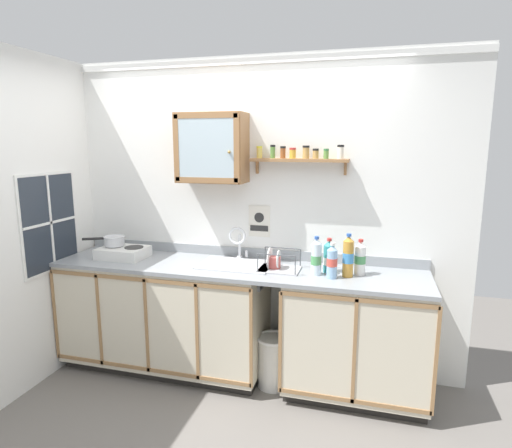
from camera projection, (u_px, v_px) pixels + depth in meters
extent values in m
plane|color=slate|center=(219.00, 404.00, 3.13)|extent=(5.96, 5.96, 0.00)
cube|color=white|center=(247.00, 216.00, 3.58)|extent=(3.56, 0.05, 2.56)
cube|color=white|center=(245.00, 61.00, 3.33)|extent=(3.56, 0.02, 0.05)
cube|color=white|center=(6.00, 229.00, 3.05)|extent=(0.05, 3.50, 2.56)
cube|color=black|center=(169.00, 360.00, 3.69)|extent=(1.64, 0.54, 0.08)
cube|color=beige|center=(165.00, 312.00, 3.58)|extent=(1.68, 0.60, 0.82)
cube|color=#997047|center=(144.00, 280.00, 3.22)|extent=(1.68, 0.01, 0.03)
cube|color=#997047|center=(149.00, 370.00, 3.36)|extent=(1.68, 0.01, 0.03)
cube|color=#997047|center=(55.00, 315.00, 3.51)|extent=(0.02, 0.01, 0.76)
cube|color=#997047|center=(99.00, 320.00, 3.40)|extent=(0.02, 0.01, 0.76)
cube|color=#997047|center=(146.00, 326.00, 3.29)|extent=(0.02, 0.01, 0.76)
cube|color=#997047|center=(197.00, 333.00, 3.18)|extent=(0.02, 0.01, 0.76)
cube|color=#997047|center=(251.00, 339.00, 3.07)|extent=(0.02, 0.01, 0.76)
cube|color=black|center=(354.00, 387.00, 3.28)|extent=(1.00, 0.54, 0.08)
cube|color=beige|center=(356.00, 333.00, 3.17)|extent=(1.02, 0.60, 0.82)
cube|color=#997047|center=(357.00, 300.00, 2.81)|extent=(1.02, 0.01, 0.03)
cube|color=#997047|center=(352.00, 401.00, 2.95)|extent=(1.02, 0.01, 0.03)
cube|color=#997047|center=(280.00, 343.00, 3.02)|extent=(0.02, 0.01, 0.76)
cube|color=#997047|center=(354.00, 352.00, 2.88)|extent=(0.02, 0.01, 0.76)
cube|color=#997047|center=(436.00, 363.00, 2.75)|extent=(0.02, 0.01, 0.76)
cube|color=gray|center=(235.00, 268.00, 3.34)|extent=(2.92, 0.63, 0.03)
cube|color=gray|center=(246.00, 252.00, 3.61)|extent=(2.92, 0.02, 0.08)
cube|color=silver|center=(235.00, 265.00, 3.36)|extent=(0.57, 0.38, 0.01)
cube|color=slate|center=(235.00, 282.00, 3.38)|extent=(0.48, 0.30, 0.01)
cube|color=slate|center=(241.00, 269.00, 3.52)|extent=(0.48, 0.01, 0.14)
cube|color=slate|center=(229.00, 280.00, 3.22)|extent=(0.48, 0.01, 0.14)
cylinder|color=#4C4C51|center=(235.00, 282.00, 3.38)|extent=(0.04, 0.04, 0.01)
cylinder|color=silver|center=(240.00, 257.00, 3.56)|extent=(0.05, 0.05, 0.02)
cylinder|color=silver|center=(240.00, 245.00, 3.54)|extent=(0.02, 0.02, 0.18)
torus|color=silver|center=(237.00, 236.00, 3.47)|extent=(0.15, 0.02, 0.15)
cylinder|color=silver|center=(247.00, 254.00, 3.54)|extent=(0.02, 0.02, 0.05)
cube|color=silver|center=(123.00, 253.00, 3.58)|extent=(0.38, 0.29, 0.09)
cylinder|color=#2D2D2D|center=(115.00, 246.00, 3.61)|extent=(0.15, 0.15, 0.01)
cylinder|color=#2D2D2D|center=(134.00, 247.00, 3.56)|extent=(0.15, 0.15, 0.01)
cylinder|color=black|center=(104.00, 256.00, 3.48)|extent=(0.03, 0.02, 0.03)
cylinder|color=black|center=(124.00, 257.00, 3.43)|extent=(0.03, 0.02, 0.03)
cylinder|color=silver|center=(114.00, 241.00, 3.60)|extent=(0.17, 0.17, 0.08)
torus|color=silver|center=(114.00, 237.00, 3.60)|extent=(0.17, 0.17, 0.01)
cylinder|color=black|center=(93.00, 239.00, 3.57)|extent=(0.16, 0.10, 0.02)
cylinder|color=teal|center=(329.00, 259.00, 3.17)|extent=(0.08, 0.08, 0.20)
cone|color=teal|center=(329.00, 243.00, 3.15)|extent=(0.08, 0.08, 0.04)
cylinder|color=red|center=(329.00, 239.00, 3.14)|extent=(0.04, 0.04, 0.02)
cylinder|color=white|center=(329.00, 261.00, 3.17)|extent=(0.08, 0.08, 0.06)
cylinder|color=white|center=(360.00, 261.00, 3.10)|extent=(0.08, 0.08, 0.21)
cone|color=white|center=(361.00, 244.00, 3.08)|extent=(0.08, 0.08, 0.04)
cylinder|color=red|center=(361.00, 241.00, 3.08)|extent=(0.04, 0.04, 0.02)
cylinder|color=#4C9959|center=(360.00, 259.00, 3.10)|extent=(0.08, 0.08, 0.06)
cylinder|color=gold|center=(348.00, 259.00, 3.06)|extent=(0.08, 0.08, 0.26)
cone|color=gold|center=(349.00, 239.00, 3.03)|extent=(0.07, 0.07, 0.03)
cylinder|color=#2D59B2|center=(349.00, 235.00, 3.02)|extent=(0.03, 0.03, 0.02)
cylinder|color=#3F8CCC|center=(348.00, 258.00, 3.05)|extent=(0.08, 0.08, 0.07)
cylinder|color=silver|center=(316.00, 259.00, 3.10)|extent=(0.07, 0.07, 0.23)
cone|color=silver|center=(317.00, 241.00, 3.07)|extent=(0.07, 0.07, 0.03)
cylinder|color=#2D59B2|center=(317.00, 238.00, 3.07)|extent=(0.03, 0.03, 0.02)
cylinder|color=#4C9959|center=(316.00, 260.00, 3.10)|extent=(0.08, 0.08, 0.07)
cylinder|color=#8CB7E0|center=(332.00, 264.00, 3.03)|extent=(0.07, 0.07, 0.20)
cone|color=#8CB7E0|center=(332.00, 248.00, 3.00)|extent=(0.07, 0.07, 0.03)
cylinder|color=white|center=(333.00, 244.00, 3.00)|extent=(0.03, 0.03, 0.02)
cylinder|color=#D84C3F|center=(332.00, 262.00, 3.02)|extent=(0.08, 0.08, 0.06)
cube|color=#B2B2B7|center=(279.00, 269.00, 3.23)|extent=(0.30, 0.24, 0.01)
cylinder|color=#4C4F54|center=(258.00, 263.00, 3.15)|extent=(0.01, 0.01, 0.13)
cylinder|color=#4C4F54|center=(295.00, 265.00, 3.08)|extent=(0.01, 0.01, 0.13)
cylinder|color=#4C4F54|center=(265.00, 255.00, 3.36)|extent=(0.01, 0.01, 0.13)
cylinder|color=#4C4F54|center=(300.00, 258.00, 3.29)|extent=(0.01, 0.01, 0.13)
cylinder|color=#4C4F54|center=(276.00, 255.00, 3.10)|extent=(0.28, 0.01, 0.01)
cylinder|color=#4C4F54|center=(283.00, 248.00, 3.31)|extent=(0.28, 0.01, 0.01)
cylinder|color=white|center=(270.00, 258.00, 3.24)|extent=(0.01, 0.17, 0.17)
cylinder|color=white|center=(279.00, 259.00, 3.22)|extent=(0.01, 0.13, 0.13)
cylinder|color=#B24C47|center=(274.00, 263.00, 3.24)|extent=(0.10, 0.10, 0.10)
torus|color=#B24C47|center=(277.00, 261.00, 3.29)|extent=(0.02, 0.07, 0.07)
cube|color=#996B42|center=(212.00, 148.00, 3.40)|extent=(0.55, 0.25, 0.55)
cube|color=silver|center=(206.00, 148.00, 3.28)|extent=(0.45, 0.01, 0.45)
cube|color=#996B42|center=(176.00, 148.00, 3.34)|extent=(0.04, 0.01, 0.51)
cube|color=#996B42|center=(237.00, 148.00, 3.21)|extent=(0.04, 0.01, 0.51)
cube|color=#996B42|center=(205.00, 115.00, 3.23)|extent=(0.52, 0.01, 0.04)
cube|color=#996B42|center=(206.00, 180.00, 3.32)|extent=(0.52, 0.01, 0.04)
sphere|color=olive|center=(229.00, 152.00, 3.22)|extent=(0.02, 0.02, 0.02)
cube|color=#996B42|center=(299.00, 160.00, 3.29)|extent=(0.76, 0.14, 0.02)
cube|color=#996B42|center=(257.00, 167.00, 3.44)|extent=(0.02, 0.03, 0.10)
cube|color=#996B42|center=(345.00, 169.00, 3.26)|extent=(0.02, 0.03, 0.10)
cylinder|color=#E0C659|center=(259.00, 153.00, 3.37)|extent=(0.04, 0.04, 0.08)
cylinder|color=yellow|center=(259.00, 147.00, 3.36)|extent=(0.05, 0.05, 0.02)
cylinder|color=#598C3F|center=(273.00, 153.00, 3.35)|extent=(0.04, 0.04, 0.09)
cylinder|color=black|center=(273.00, 146.00, 3.34)|extent=(0.04, 0.04, 0.02)
cylinder|color=brown|center=(283.00, 153.00, 3.32)|extent=(0.04, 0.04, 0.08)
cylinder|color=black|center=(283.00, 147.00, 3.31)|extent=(0.04, 0.04, 0.02)
cylinder|color=gold|center=(293.00, 154.00, 3.28)|extent=(0.05, 0.05, 0.07)
cylinder|color=red|center=(293.00, 149.00, 3.28)|extent=(0.05, 0.05, 0.02)
cylinder|color=tan|center=(306.00, 153.00, 3.27)|extent=(0.05, 0.05, 0.08)
cylinder|color=black|center=(306.00, 147.00, 3.26)|extent=(0.05, 0.05, 0.02)
cylinder|color=tan|center=(316.00, 155.00, 3.26)|extent=(0.05, 0.05, 0.06)
cylinder|color=black|center=(316.00, 150.00, 3.25)|extent=(0.05, 0.05, 0.02)
cylinder|color=#598C3F|center=(326.00, 155.00, 3.22)|extent=(0.04, 0.04, 0.06)
cylinder|color=#33723F|center=(326.00, 150.00, 3.22)|extent=(0.04, 0.04, 0.02)
cylinder|color=silver|center=(340.00, 153.00, 3.19)|extent=(0.05, 0.05, 0.09)
cylinder|color=black|center=(341.00, 146.00, 3.18)|extent=(0.05, 0.05, 0.02)
cube|color=silver|center=(259.00, 221.00, 3.53)|extent=(0.18, 0.01, 0.26)
cube|color=#262626|center=(259.00, 228.00, 3.54)|extent=(0.15, 0.00, 0.05)
cylinder|color=#262626|center=(259.00, 217.00, 3.52)|extent=(0.08, 0.00, 0.08)
cube|color=#262D38|center=(50.00, 223.00, 3.42)|extent=(0.01, 0.57, 0.75)
cube|color=white|center=(49.00, 223.00, 3.42)|extent=(0.02, 0.61, 0.80)
cube|color=white|center=(51.00, 223.00, 3.42)|extent=(0.01, 0.02, 0.75)
cube|color=white|center=(51.00, 223.00, 3.42)|extent=(0.01, 0.57, 0.02)
cylinder|color=silver|center=(273.00, 362.00, 3.34)|extent=(0.24, 0.24, 0.40)
torus|color=white|center=(273.00, 338.00, 3.30)|extent=(0.27, 0.27, 0.02)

